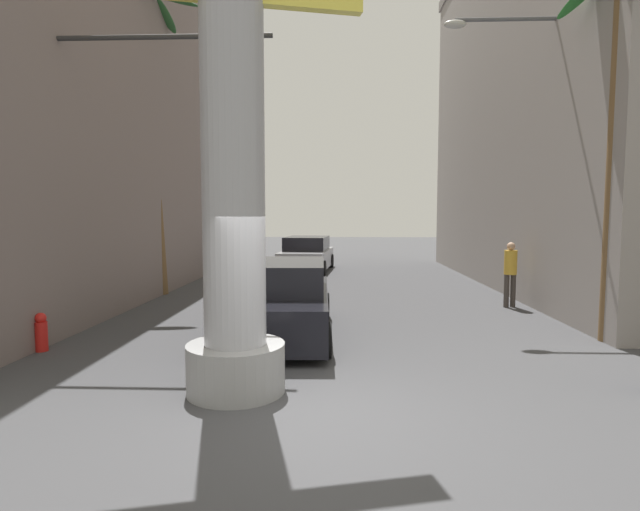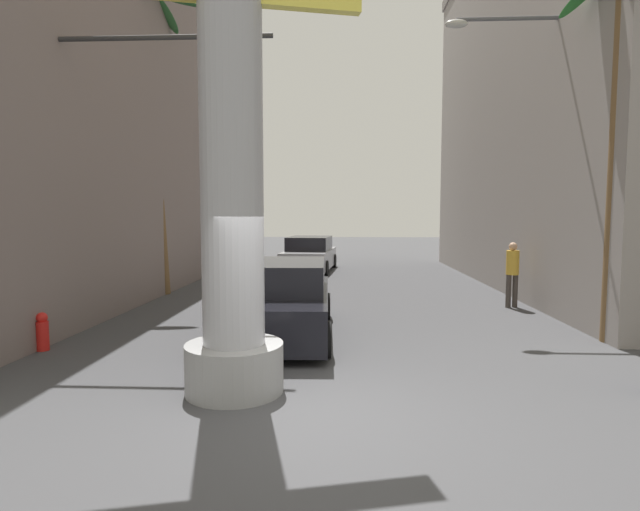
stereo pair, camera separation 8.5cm
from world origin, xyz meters
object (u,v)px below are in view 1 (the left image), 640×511
Objects in this scene: traffic_light_mast at (106,127)px; palm_tree_mid_left at (151,120)px; street_lamp at (539,134)px; car_lead at (279,301)px; fire_hydrant at (41,332)px; car_far at (307,255)px; palm_tree_near_right at (621,97)px; neon_sign_pole at (232,25)px; pedestrian_mid_right at (510,269)px; palm_tree_far_left at (215,178)px.

traffic_light_mast is 0.66× the size of palm_tree_mid_left.
street_lamp reaches higher than car_lead.
fire_hydrant is at bearing -161.80° from car_lead.
car_far is 14.72m from palm_tree_near_right.
car_lead is 4.50m from fire_hydrant.
neon_sign_pole reaches higher than fire_hydrant.
car_lead is at bearing -149.52° from pedestrian_mid_right.
palm_tree_mid_left is (-1.14, 5.44, 1.17)m from traffic_light_mast.
pedestrian_mid_right is at bearing 22.19° from traffic_light_mast.
car_lead is at bearing -48.35° from palm_tree_mid_left.
palm_tree_near_right is 10.49× the size of fire_hydrant.
palm_tree_near_right reaches higher than street_lamp.
street_lamp is 11.90m from fire_hydrant.
pedestrian_mid_right is (5.92, 3.49, 0.31)m from car_lead.
street_lamp reaches higher than car_far.
palm_tree_mid_left reaches higher than palm_tree_near_right.
neon_sign_pole is at bearing -43.54° from traffic_light_mast.
street_lamp reaches higher than pedestrian_mid_right.
palm_tree_far_left is at bearing 109.02° from car_lead.
traffic_light_mast is 10.08m from palm_tree_near_right.
street_lamp is 1.56× the size of car_lead.
car_far is at bearing 90.13° from neon_sign_pole.
neon_sign_pole is 2.36× the size of car_lead.
street_lamp is 4.17× the size of pedestrian_mid_right.
car_lead is 8.30m from palm_tree_mid_left.
car_lead is 7.80m from palm_tree_near_right.
palm_tree_near_right is at bearing -1.96° from car_lead.
neon_sign_pole reaches higher than palm_tree_mid_left.
street_lamp is at bearing -13.73° from palm_tree_mid_left.
neon_sign_pole is 6.53m from fire_hydrant.
fire_hydrant is (0.29, -6.52, -5.08)m from palm_tree_mid_left.
pedestrian_mid_right is (6.16, -8.65, 0.31)m from car_far.
palm_tree_near_right is 5.33m from pedestrian_mid_right.
palm_tree_mid_left is 8.27m from fire_hydrant.
palm_tree_mid_left is 12.84× the size of fire_hydrant.
neon_sign_pole reaches higher than pedestrian_mid_right.
neon_sign_pole reaches higher than street_lamp.
palm_tree_near_right is at bearing 0.53° from traffic_light_mast.
palm_tree_far_left is at bearing 135.27° from pedestrian_mid_right.
palm_tree_mid_left reaches higher than traffic_light_mast.
palm_tree_near_right reaches higher than palm_tree_far_left.
street_lamp is 16.11m from palm_tree_far_left.
fire_hydrant is at bearing -154.37° from pedestrian_mid_right.
traffic_light_mast is 1.28× the size of car_lead.
street_lamp is 11.08m from palm_tree_mid_left.
traffic_light_mast is at bearing 51.81° from fire_hydrant.
palm_tree_mid_left reaches higher than car_lead.
neon_sign_pole is 1.84× the size of traffic_light_mast.
pedestrian_mid_right is at bearing -8.85° from palm_tree_mid_left.
palm_tree_far_left reaches higher than fire_hydrant.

